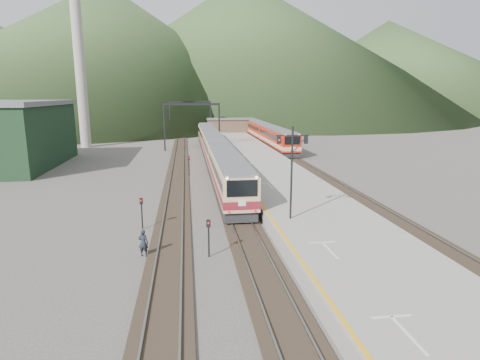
{
  "coord_description": "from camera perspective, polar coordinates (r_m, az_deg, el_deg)",
  "views": [
    {
      "loc": [
        -3.81,
        -13.85,
        9.33
      ],
      "look_at": [
        0.75,
        20.29,
        2.0
      ],
      "focal_mm": 30.0,
      "sensor_mm": 36.0,
      "label": 1
    }
  ],
  "objects": [
    {
      "name": "worker",
      "position": [
        24.46,
        -13.58,
        -8.7
      ],
      "size": [
        0.68,
        0.54,
        1.64
      ],
      "primitive_type": "imported",
      "rotation": [
        0.0,
        0.0,
        2.87
      ],
      "color": "black",
      "rests_on": "ground"
    },
    {
      "name": "gantry_near",
      "position": [
        68.95,
        -6.88,
        8.82
      ],
      "size": [
        9.55,
        0.25,
        8.0
      ],
      "color": "black",
      "rests_on": "ground"
    },
    {
      "name": "main_train",
      "position": [
        55.83,
        -3.63,
        4.32
      ],
      "size": [
        2.7,
        55.49,
        3.3
      ],
      "color": "tan",
      "rests_on": "track_main"
    },
    {
      "name": "ground",
      "position": [
        17.13,
        7.0,
        -21.1
      ],
      "size": [
        400.0,
        400.0,
        0.0
      ],
      "primitive_type": "plane",
      "color": "#47423D",
      "rests_on": "ground"
    },
    {
      "name": "track_main",
      "position": [
        54.77,
        -3.51,
        2.26
      ],
      "size": [
        2.6,
        200.0,
        0.23
      ],
      "color": "black",
      "rests_on": "ground"
    },
    {
      "name": "hill_c",
      "position": [
        251.61,
        20.0,
        14.89
      ],
      "size": [
        160.0,
        160.0,
        50.0
      ],
      "primitive_type": "cone",
      "color": "#354D24",
      "rests_on": "ground"
    },
    {
      "name": "signal_mast",
      "position": [
        27.03,
        7.38,
        2.43
      ],
      "size": [
        2.2,
        0.33,
        6.31
      ],
      "color": "black",
      "rests_on": "platform"
    },
    {
      "name": "track_second",
      "position": [
        56.74,
        8.16,
        2.5
      ],
      "size": [
        2.6,
        200.0,
        0.23
      ],
      "color": "black",
      "rests_on": "ground"
    },
    {
      "name": "gantry_far",
      "position": [
        93.93,
        -7.12,
        9.64
      ],
      "size": [
        9.55,
        0.25,
        8.0
      ],
      "color": "black",
      "rests_on": "ground"
    },
    {
      "name": "hill_a",
      "position": [
        208.06,
        -18.43,
        17.13
      ],
      "size": [
        180.0,
        180.0,
        60.0
      ],
      "primitive_type": "cone",
      "color": "#354D24",
      "rests_on": "ground"
    },
    {
      "name": "short_signal_c",
      "position": [
        29.07,
        -13.81,
        -4.04
      ],
      "size": [
        0.22,
        0.16,
        2.27
      ],
      "color": "black",
      "rests_on": "ground"
    },
    {
      "name": "track_far",
      "position": [
        54.65,
        -8.75,
        2.12
      ],
      "size": [
        2.6,
        200.0,
        0.23
      ],
      "color": "black",
      "rests_on": "ground"
    },
    {
      "name": "station_shed",
      "position": [
        92.57,
        -1.77,
        7.82
      ],
      "size": [
        9.4,
        4.4,
        3.1
      ],
      "color": "brown",
      "rests_on": "platform"
    },
    {
      "name": "short_signal_a",
      "position": [
        23.55,
        -4.49,
        -7.54
      ],
      "size": [
        0.26,
        0.22,
        2.27
      ],
      "color": "black",
      "rests_on": "ground"
    },
    {
      "name": "short_signal_b",
      "position": [
        47.53,
        -7.25,
        2.39
      ],
      "size": [
        0.23,
        0.17,
        2.27
      ],
      "color": "black",
      "rests_on": "ground"
    },
    {
      "name": "hill_b",
      "position": [
        247.78,
        0.3,
        18.54
      ],
      "size": [
        220.0,
        220.0,
        75.0
      ],
      "primitive_type": "cone",
      "color": "#354D24",
      "rests_on": "ground"
    },
    {
      "name": "platform",
      "position": [
        53.43,
        2.65,
        2.49
      ],
      "size": [
        8.0,
        100.0,
        1.0
      ],
      "primitive_type": "cube",
      "color": "gray",
      "rests_on": "ground"
    },
    {
      "name": "second_train",
      "position": [
        87.88,
        2.47,
        7.2
      ],
      "size": [
        2.86,
        58.73,
        3.49
      ],
      "color": "red",
      "rests_on": "track_second"
    },
    {
      "name": "smokestack",
      "position": [
        78.2,
        -21.85,
        15.35
      ],
      "size": [
        1.8,
        1.8,
        30.0
      ],
      "primitive_type": "cylinder",
      "color": "#9E998E",
      "rests_on": "ground"
    }
  ]
}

